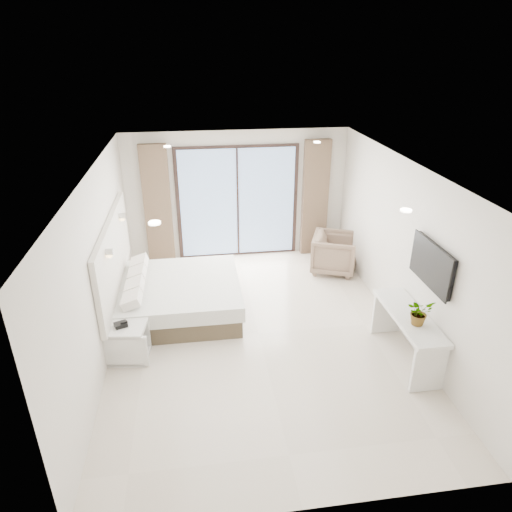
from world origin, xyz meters
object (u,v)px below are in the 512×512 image
object	(u,v)px
nightstand	(126,342)
armchair	(334,251)
bed	(178,297)
console_desk	(408,327)

from	to	relation	value
nightstand	armchair	bearing A→B (deg)	38.98
bed	console_desk	bearing A→B (deg)	-28.25
console_desk	armchair	size ratio (longest dim) A/B	1.79
bed	nightstand	world-z (taller)	bed
armchair	console_desk	bearing A→B (deg)	-154.75
bed	armchair	distance (m)	3.34
nightstand	console_desk	xyz separation A→B (m)	(4.06, -0.59, 0.28)
bed	console_desk	xyz separation A→B (m)	(3.32, -1.78, 0.26)
armchair	nightstand	bearing A→B (deg)	142.74
bed	nightstand	size ratio (longest dim) A/B	3.11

